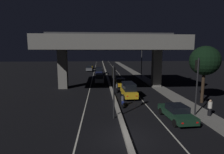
# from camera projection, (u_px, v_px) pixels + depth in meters

# --- Properties ---
(ground_plane) EXTENTS (200.00, 200.00, 0.00)m
(ground_plane) POSITION_uv_depth(u_px,v_px,m) (126.00, 138.00, 12.60)
(ground_plane) COLOR black
(lane_line_left_inner) EXTENTS (0.12, 126.00, 0.00)m
(lane_line_left_inner) POSITION_uv_depth(u_px,v_px,m) (93.00, 75.00, 46.89)
(lane_line_left_inner) COLOR beige
(lane_line_left_inner) RESTS_ON ground_plane
(lane_line_right_inner) EXTENTS (0.12, 126.00, 0.00)m
(lane_line_right_inner) POSITION_uv_depth(u_px,v_px,m) (120.00, 75.00, 47.40)
(lane_line_right_inner) COLOR beige
(lane_line_right_inner) RESTS_ON ground_plane
(median_divider) EXTENTS (0.39, 126.00, 0.27)m
(median_divider) POSITION_uv_depth(u_px,v_px,m) (107.00, 74.00, 47.12)
(median_divider) COLOR gray
(median_divider) RESTS_ON ground_plane
(sidewalk_right) EXTENTS (2.17, 126.00, 0.14)m
(sidewalk_right) POSITION_uv_depth(u_px,v_px,m) (143.00, 78.00, 40.82)
(sidewalk_right) COLOR slate
(sidewalk_right) RESTS_ON ground_plane
(elevated_overpass) EXTENTS (21.57, 13.74, 9.35)m
(elevated_overpass) POSITION_uv_depth(u_px,v_px,m) (111.00, 45.00, 29.24)
(elevated_overpass) COLOR slate
(elevated_overpass) RESTS_ON ground_plane
(traffic_light_left_of_median) EXTENTS (0.30, 0.49, 4.98)m
(traffic_light_left_of_median) POSITION_uv_depth(u_px,v_px,m) (114.00, 83.00, 16.00)
(traffic_light_left_of_median) COLOR black
(traffic_light_left_of_median) RESTS_ON ground_plane
(traffic_light_right_of_median) EXTENTS (0.30, 0.49, 5.64)m
(traffic_light_right_of_median) POSITION_uv_depth(u_px,v_px,m) (197.00, 77.00, 16.49)
(traffic_light_right_of_median) COLOR black
(traffic_light_right_of_median) RESTS_ON ground_plane
(street_lamp) EXTENTS (2.40, 0.32, 7.86)m
(street_lamp) POSITION_uv_depth(u_px,v_px,m) (140.00, 58.00, 40.70)
(street_lamp) COLOR #2D2D30
(street_lamp) RESTS_ON ground_plane
(car_dark_green_lead) EXTENTS (2.10, 4.58, 1.43)m
(car_dark_green_lead) POSITION_uv_depth(u_px,v_px,m) (176.00, 112.00, 15.95)
(car_dark_green_lead) COLOR black
(car_dark_green_lead) RESTS_ON ground_plane
(car_taxi_yellow_second) EXTENTS (1.95, 4.16, 2.04)m
(car_taxi_yellow_second) POSITION_uv_depth(u_px,v_px,m) (129.00, 90.00, 23.65)
(car_taxi_yellow_second) COLOR gold
(car_taxi_yellow_second) RESTS_ON ground_plane
(car_taxi_yellow_third) EXTENTS (2.00, 4.29, 1.46)m
(car_taxi_yellow_third) POSITION_uv_depth(u_px,v_px,m) (120.00, 82.00, 31.30)
(car_taxi_yellow_third) COLOR gold
(car_taxi_yellow_third) RESTS_ON ground_plane
(car_silver_lead_oncoming) EXTENTS (1.93, 4.79, 1.80)m
(car_silver_lead_oncoming) POSITION_uv_depth(u_px,v_px,m) (100.00, 78.00, 35.15)
(car_silver_lead_oncoming) COLOR gray
(car_silver_lead_oncoming) RESTS_ON ground_plane
(car_dark_blue_second_oncoming) EXTENTS (2.04, 4.28, 1.97)m
(car_dark_blue_second_oncoming) POSITION_uv_depth(u_px,v_px,m) (99.00, 71.00, 47.29)
(car_dark_blue_second_oncoming) COLOR #141938
(car_dark_blue_second_oncoming) RESTS_ON ground_plane
(car_grey_third_oncoming) EXTENTS (2.03, 4.24, 1.57)m
(car_grey_third_oncoming) POSITION_uv_depth(u_px,v_px,m) (89.00, 69.00, 55.52)
(car_grey_third_oncoming) COLOR #515459
(car_grey_third_oncoming) RESTS_ON ground_plane
(car_taxi_yellow_fourth_oncoming) EXTENTS (1.91, 4.41, 1.50)m
(car_taxi_yellow_fourth_oncoming) POSITION_uv_depth(u_px,v_px,m) (90.00, 66.00, 63.85)
(car_taxi_yellow_fourth_oncoming) COLOR gold
(car_taxi_yellow_fourth_oncoming) RESTS_ON ground_plane
(motorcycle_blue_filtering_near) EXTENTS (0.34, 1.83, 1.44)m
(motorcycle_blue_filtering_near) POSITION_uv_depth(u_px,v_px,m) (123.00, 101.00, 19.88)
(motorcycle_blue_filtering_near) COLOR black
(motorcycle_blue_filtering_near) RESTS_ON ground_plane
(motorcycle_black_filtering_mid) EXTENTS (0.34, 1.77, 1.49)m
(motorcycle_black_filtering_mid) POSITION_uv_depth(u_px,v_px,m) (117.00, 88.00, 26.97)
(motorcycle_black_filtering_mid) COLOR black
(motorcycle_black_filtering_mid) RESTS_ON ground_plane
(motorcycle_red_filtering_far) EXTENTS (0.33, 2.01, 1.43)m
(motorcycle_red_filtering_far) POSITION_uv_depth(u_px,v_px,m) (113.00, 80.00, 34.29)
(motorcycle_red_filtering_far) COLOR black
(motorcycle_red_filtering_far) RESTS_ON ground_plane
(pedestrian_on_sidewalk) EXTENTS (0.38, 0.38, 1.57)m
(pedestrian_on_sidewalk) POSITION_uv_depth(u_px,v_px,m) (210.00, 108.00, 16.60)
(pedestrian_on_sidewalk) COLOR black
(pedestrian_on_sidewalk) RESTS_ON sidewalk_right
(roadside_tree_kerbside_near) EXTENTS (3.48, 3.48, 6.89)m
(roadside_tree_kerbside_near) POSITION_uv_depth(u_px,v_px,m) (205.00, 61.00, 20.72)
(roadside_tree_kerbside_near) COLOR #2D2116
(roadside_tree_kerbside_near) RESTS_ON ground_plane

